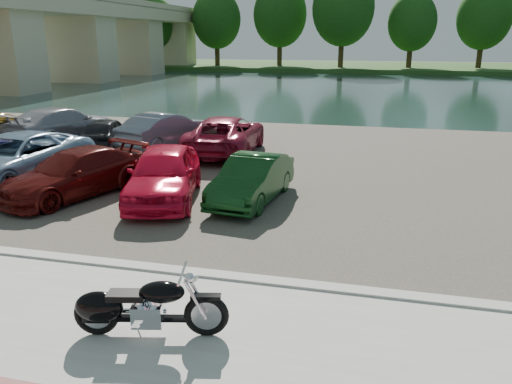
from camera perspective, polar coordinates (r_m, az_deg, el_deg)
ground at (r=7.88m, az=-5.94°, el=-16.82°), size 200.00×200.00×0.00m
promenade at (r=7.10m, az=-8.80°, el=-20.79°), size 60.00×6.00×0.10m
kerb at (r=9.49m, az=-1.90°, el=-9.95°), size 60.00×0.30×0.14m
parking_lot at (r=17.82m, az=5.83°, el=2.88°), size 60.00×18.00×0.04m
river at (r=46.39m, az=10.94°, el=11.44°), size 120.00×40.00×0.00m
far_bank at (r=78.27m, az=12.27°, el=13.80°), size 120.00×24.00×0.60m
bridge at (r=56.05m, az=-20.05°, el=17.34°), size 7.00×56.00×8.55m
far_trees at (r=72.02m, az=16.14°, el=19.00°), size 70.25×10.68×12.52m
motorcycle at (r=7.82m, az=-13.52°, el=-12.68°), size 2.30×0.89×1.05m
car_2 at (r=17.40m, az=-25.81°, el=3.48°), size 3.01×5.60×1.49m
car_3 at (r=15.21m, az=-20.02°, el=2.02°), size 3.26×4.84×1.30m
car_4 at (r=14.12m, az=-10.47°, el=2.12°), size 2.83×4.73×1.51m
car_5 at (r=13.78m, az=-0.45°, el=1.49°), size 1.76×3.93×1.25m
car_7 at (r=23.31m, az=-21.30°, el=7.16°), size 3.28×5.63×1.53m
car_8 at (r=21.81m, az=-16.73°, el=6.58°), size 2.16×3.82×1.23m
car_9 at (r=21.14m, az=-10.31°, el=7.00°), size 2.83×4.62×1.44m
car_10 at (r=19.65m, az=-3.50°, el=6.54°), size 2.81×5.47×1.48m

